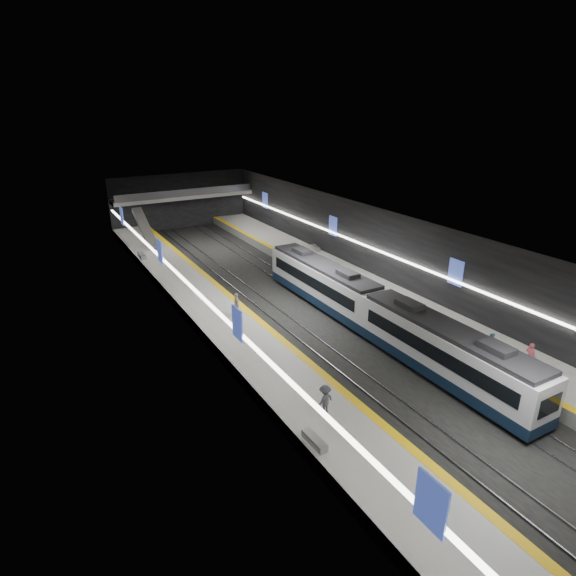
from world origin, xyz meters
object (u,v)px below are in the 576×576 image
passenger_left_b (325,400)px  passenger_right_a (530,356)px  bench_left_far (142,255)px  train (374,310)px  bench_right_far (316,248)px  escalator (145,228)px  passenger_left_a (237,304)px  bench_left_near (315,441)px  passenger_right_b (492,343)px

passenger_left_b → passenger_right_a: bearing=157.3°
passenger_right_a → bench_left_far: bearing=23.1°
train → bench_right_far: (6.95, 19.58, -0.97)m
escalator → passenger_left_a: 25.63m
bench_left_near → passenger_left_a: bearing=78.1°
passenger_right_b → passenger_right_a: bearing=-105.5°
escalator → passenger_left_a: size_ratio=4.20×
bench_right_far → train: bearing=-98.5°
passenger_right_a → passenger_right_b: bearing=7.1°
escalator → passenger_right_a: 45.79m
bench_right_far → bench_left_near: bearing=-111.7°
bench_left_near → bench_right_far: bench_right_far is taller
bench_left_near → passenger_right_a: bearing=-3.8°
bench_right_far → passenger_left_a: passenger_left_a is taller
escalator → passenger_left_a: escalator is taller
bench_left_near → passenger_right_b: size_ratio=1.17×
bench_left_near → passenger_left_b: (1.91, 1.94, 0.71)m
train → passenger_left_a: (-8.86, 7.19, -0.24)m
bench_left_near → bench_right_far: (18.95, 29.51, 0.01)m
passenger_right_a → passenger_left_b: size_ratio=1.02×
train → passenger_left_b: 12.88m
train → escalator: 34.27m
bench_left_far → bench_left_near: bearing=-88.5°
bench_right_far → passenger_left_a: size_ratio=0.98×
bench_left_far → passenger_right_b: (16.24, -34.78, 0.52)m
bench_left_near → passenger_right_b: bearing=5.7°
passenger_left_a → bench_right_far: bearing=146.5°
bench_right_far → passenger_right_a: 30.28m
passenger_left_b → bench_left_far: bearing=-99.5°
bench_left_far → passenger_left_b: 34.96m
train → escalator: (-10.00, 32.77, 0.70)m
passenger_right_a → bench_right_far: bearing=-5.2°
passenger_right_b → passenger_left_a: 19.96m
escalator → bench_left_near: size_ratio=4.41×
passenger_left_a → train: bearing=69.3°
escalator → passenger_left_b: (-0.09, -40.77, -0.96)m
escalator → train: bearing=-73.0°
bench_left_far → passenger_left_b: bearing=-85.3°
bench_left_far → passenger_right_a: size_ratio=1.08×
bench_left_far → passenger_left_a: 19.98m
train → escalator: size_ratio=3.76×
bench_left_far → bench_right_far: (18.95, -7.33, -0.02)m
train → bench_left_far: 29.47m
bench_right_far → passenger_right_b: 27.59m
bench_left_near → passenger_left_b: passenger_left_b is taller
bench_left_far → passenger_left_a: size_ratio=1.08×
passenger_right_b → passenger_left_a: size_ratio=0.81×
bench_right_far → passenger_right_a: bearing=-83.4°
passenger_right_a → passenger_left_a: 22.32m
escalator → passenger_right_a: bearing=-71.4°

